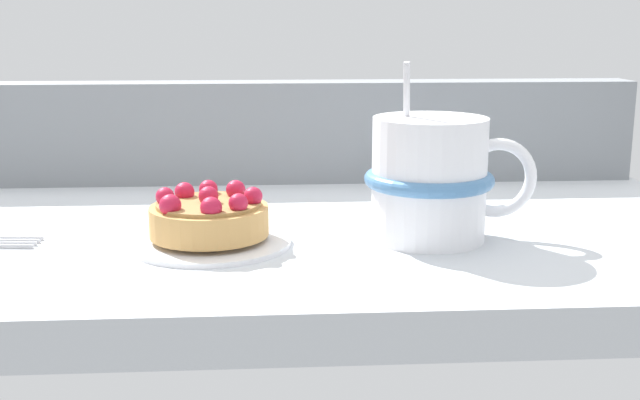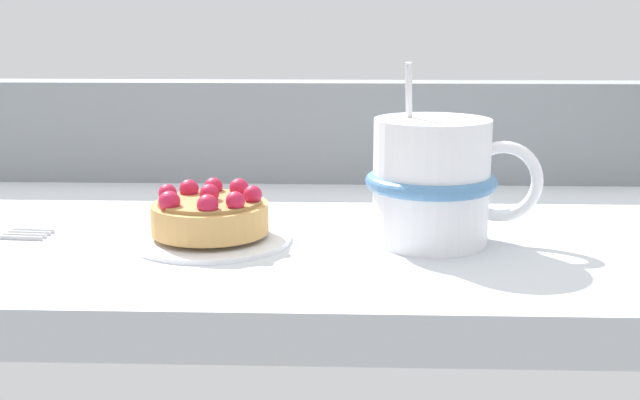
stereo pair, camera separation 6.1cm
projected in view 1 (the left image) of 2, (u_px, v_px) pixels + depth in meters
The scene contains 5 objects.
ground_plane at pixel (255, 244), 67.12cm from camera, with size 79.73×41.57×3.31cm, color silver.
window_rail_back at pixel (256, 132), 83.53cm from camera, with size 78.13×4.72×10.29cm, color gray.
dessert_plate at pixel (210, 240), 60.86cm from camera, with size 12.26×12.26×0.76cm.
raspberry_tart at pixel (209, 216), 60.44cm from camera, with size 8.90×8.90×3.74cm.
coffee_mug at pixel (432, 179), 61.55cm from camera, with size 13.34×9.91×13.58cm.
Camera 1 is at (1.09, -64.83, 16.88)cm, focal length 45.37 mm.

